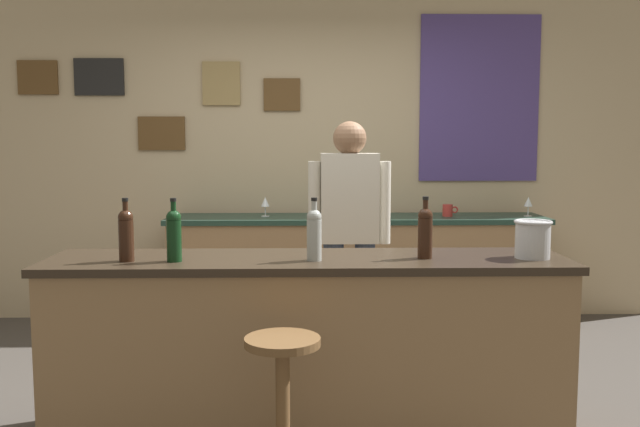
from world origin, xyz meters
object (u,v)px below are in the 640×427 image
at_px(wine_bottle_b, 174,233).
at_px(bar_stool, 283,388).
at_px(bartender, 349,230).
at_px(wine_glass_b, 528,203).
at_px(ice_bucket, 533,238).
at_px(wine_bottle_a, 126,233).
at_px(wine_bottle_c, 314,233).
at_px(wine_bottle_d, 425,231).
at_px(coffee_mug, 448,210).
at_px(wine_glass_a, 265,203).

bearing_deg(wine_bottle_b, bar_stool, -41.81).
relative_size(bartender, bar_stool, 2.38).
bearing_deg(wine_glass_b, ice_bucket, -107.64).
distance_m(wine_bottle_a, wine_bottle_c, 0.90).
bearing_deg(wine_bottle_c, wine_bottle_a, 179.96).
xyz_separation_m(wine_bottle_d, coffee_mug, (0.55, 2.07, -0.11)).
distance_m(wine_glass_b, coffee_mug, 0.64).
bearing_deg(wine_bottle_b, coffee_mug, 50.31).
distance_m(wine_bottle_d, coffee_mug, 2.14).
relative_size(wine_bottle_b, ice_bucket, 1.63).
relative_size(bar_stool, wine_bottle_b, 2.22).
distance_m(wine_bottle_b, coffee_mug, 2.77).
relative_size(bartender, wine_bottle_b, 5.29).
bearing_deg(ice_bucket, coffee_mug, 89.52).
bearing_deg(bartender, wine_bottle_b, -131.53).
xyz_separation_m(bar_stool, wine_bottle_d, (0.69, 0.54, 0.60)).
height_order(wine_bottle_a, wine_glass_a, wine_bottle_a).
xyz_separation_m(bar_stool, coffee_mug, (1.24, 2.61, 0.49)).
bearing_deg(wine_bottle_d, wine_glass_b, 59.98).
height_order(bartender, wine_bottle_d, bartender).
height_order(wine_bottle_c, wine_glass_b, wine_bottle_c).
bearing_deg(wine_glass_b, bar_stool, -125.85).
bearing_deg(wine_glass_a, ice_bucket, -55.62).
height_order(wine_bottle_b, ice_bucket, wine_bottle_b).
bearing_deg(bar_stool, wine_glass_a, 94.73).
height_order(wine_bottle_d, ice_bucket, wine_bottle_d).
distance_m(bar_stool, ice_bucket, 1.44).
distance_m(wine_bottle_a, coffee_mug, 2.92).
bearing_deg(bartender, coffee_mug, 52.12).
relative_size(wine_bottle_a, coffee_mug, 2.45).
relative_size(bar_stool, wine_bottle_a, 2.22).
bearing_deg(wine_glass_b, wine_bottle_d, -120.02).
distance_m(wine_bottle_a, wine_glass_a, 2.21).
bearing_deg(wine_bottle_a, wine_bottle_c, -0.04).
distance_m(bartender, wine_bottle_d, 1.02).
relative_size(bartender, wine_bottle_d, 5.29).
bearing_deg(wine_glass_b, wine_bottle_b, -138.64).
relative_size(bartender, wine_glass_a, 10.45).
relative_size(wine_bottle_b, wine_bottle_c, 1.00).
bearing_deg(wine_bottle_a, wine_glass_a, 75.76).
distance_m(wine_glass_a, coffee_mug, 1.46).
distance_m(wine_glass_a, wine_glass_b, 2.09).
bearing_deg(wine_glass_a, coffee_mug, -1.01).
bearing_deg(wine_bottle_a, bar_stool, -32.55).
distance_m(wine_bottle_a, ice_bucket, 1.98).
height_order(wine_bottle_a, wine_bottle_b, same).
distance_m(bartender, wine_bottle_b, 1.38).
bearing_deg(bartender, wine_glass_b, 36.11).
xyz_separation_m(wine_bottle_b, wine_bottle_d, (1.22, 0.06, 0.00)).
distance_m(bartender, wine_glass_a, 1.28).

